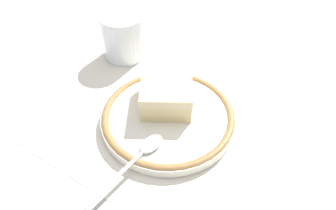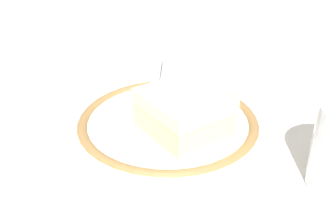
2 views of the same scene
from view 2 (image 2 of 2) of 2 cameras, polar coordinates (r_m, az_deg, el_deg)
name	(u,v)px [view 2 (image 2 of 2)]	position (r m, az deg, el deg)	size (l,w,h in m)	color
ground_plane	(205,142)	(0.46, 4.97, -4.96)	(2.40, 2.40, 0.00)	#B7B2A8
placemat	(205,141)	(0.46, 4.97, -4.89)	(0.41, 0.34, 0.00)	beige
plate	(168,125)	(0.47, 0.00, -2.73)	(0.20, 0.20, 0.02)	silver
cake_slice	(183,110)	(0.44, 2.07, -0.68)	(0.11, 0.11, 0.04)	beige
spoon	(156,85)	(0.54, -1.59, 2.78)	(0.03, 0.15, 0.01)	silver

